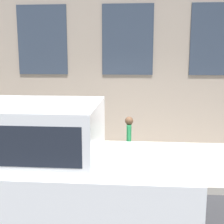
# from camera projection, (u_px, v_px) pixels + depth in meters

# --- Properties ---
(ground_plane) EXTENTS (80.00, 80.00, 0.00)m
(ground_plane) POSITION_uv_depth(u_px,v_px,m) (121.00, 192.00, 5.78)
(ground_plane) COLOR #2D2D30
(sidewalk) EXTENTS (2.90, 60.00, 0.14)m
(sidewalk) POSITION_uv_depth(u_px,v_px,m) (124.00, 161.00, 7.19)
(sidewalk) COLOR #A8A093
(sidewalk) RESTS_ON ground_plane
(building_facade) EXTENTS (0.33, 40.00, 7.43)m
(building_facade) POSITION_uv_depth(u_px,v_px,m) (128.00, 6.00, 8.07)
(building_facade) COLOR gray
(building_facade) RESTS_ON ground_plane
(fire_hydrant) EXTENTS (0.29, 0.41, 0.85)m
(fire_hydrant) POSITION_uv_depth(u_px,v_px,m) (94.00, 155.00, 6.08)
(fire_hydrant) COLOR #2D7260
(fire_hydrant) RESTS_ON sidewalk
(person) EXTENTS (0.26, 0.17, 1.09)m
(person) POSITION_uv_depth(u_px,v_px,m) (129.00, 137.00, 6.56)
(person) COLOR navy
(person) RESTS_ON sidewalk
(parked_car_white_near) EXTENTS (1.82, 5.24, 1.82)m
(parked_car_white_near) POSITION_uv_depth(u_px,v_px,m) (16.00, 157.00, 4.67)
(parked_car_white_near) COLOR black
(parked_car_white_near) RESTS_ON ground_plane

